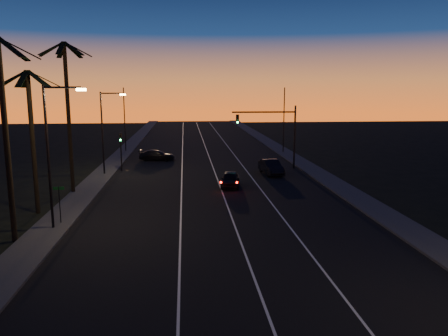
{
  "coord_description": "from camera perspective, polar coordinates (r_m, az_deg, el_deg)",
  "views": [
    {
      "loc": [
        -2.64,
        -7.28,
        8.73
      ],
      "look_at": [
        0.05,
        22.51,
        3.33
      ],
      "focal_mm": 35.0,
      "sensor_mm": 36.0,
      "label": 1
    }
  ],
  "objects": [
    {
      "name": "sidewalk_left",
      "position": [
        39.21,
        -17.66,
        -3.01
      ],
      "size": [
        2.4,
        170.0,
        0.16
      ],
      "primitive_type": "cube",
      "color": "#333230",
      "rests_on": "ground"
    },
    {
      "name": "far_pole_right",
      "position": [
        60.97,
        7.82,
        6.15
      ],
      "size": [
        0.14,
        0.14,
        9.0
      ],
      "primitive_type": "cylinder",
      "color": "black",
      "rests_on": "ground"
    },
    {
      "name": "road",
      "position": [
        38.37,
        -1.09,
        -2.92
      ],
      "size": [
        20.0,
        170.0,
        0.01
      ],
      "primitive_type": "cube",
      "color": "black",
      "rests_on": "ground"
    },
    {
      "name": "far_pole_left",
      "position": [
        62.98,
        -12.85,
        6.12
      ],
      "size": [
        0.14,
        0.14,
        9.0
      ],
      "primitive_type": "cylinder",
      "color": "black",
      "rests_on": "ground"
    },
    {
      "name": "streetlight_left_near",
      "position": [
        28.65,
        -21.49,
        2.68
      ],
      "size": [
        2.55,
        0.26,
        9.0
      ],
      "color": "black",
      "rests_on": "ground"
    },
    {
      "name": "sidewalk_right",
      "position": [
        40.69,
        14.86,
        -2.4
      ],
      "size": [
        2.4,
        170.0,
        0.16
      ],
      "primitive_type": "cube",
      "color": "#333230",
      "rests_on": "ground"
    },
    {
      "name": "signal_post",
      "position": [
        48.11,
        -13.34,
        2.98
      ],
      "size": [
        0.28,
        0.37,
        4.2
      ],
      "color": "black",
      "rests_on": "ground"
    },
    {
      "name": "lead_car",
      "position": [
        39.63,
        0.8,
        -1.47
      ],
      "size": [
        2.2,
        4.65,
        1.36
      ],
      "color": "black",
      "rests_on": "road"
    },
    {
      "name": "palm_far",
      "position": [
        38.5,
        -19.74,
        7.97
      ],
      "size": [
        4.25,
        4.16,
        12.53
      ],
      "color": "black",
      "rests_on": "ground"
    },
    {
      "name": "street_sign",
      "position": [
        30.27,
        -20.7,
        -3.96
      ],
      "size": [
        0.7,
        0.06,
        2.6
      ],
      "color": "black",
      "rests_on": "ground"
    },
    {
      "name": "streetlight_left_far",
      "position": [
        46.13,
        -15.26,
        5.3
      ],
      "size": [
        2.55,
        0.26,
        8.5
      ],
      "color": "black",
      "rests_on": "ground"
    },
    {
      "name": "cross_car",
      "position": [
        55.02,
        -8.76,
        1.66
      ],
      "size": [
        4.68,
        2.57,
        1.29
      ],
      "color": "black",
      "rests_on": "road"
    },
    {
      "name": "lane_stripe_mid",
      "position": [
        38.41,
        -0.34,
        -2.89
      ],
      "size": [
        0.12,
        160.0,
        0.01
      ],
      "primitive_type": "cube",
      "color": "silver",
      "rests_on": "road"
    },
    {
      "name": "lane_stripe_right",
      "position": [
        38.85,
        4.82,
        -2.77
      ],
      "size": [
        0.12,
        160.0,
        0.01
      ],
      "primitive_type": "cube",
      "color": "silver",
      "rests_on": "road"
    },
    {
      "name": "right_car",
      "position": [
        45.7,
        6.16,
        0.13
      ],
      "size": [
        2.1,
        4.73,
        1.51
      ],
      "color": "black",
      "rests_on": "road"
    },
    {
      "name": "signal_mast",
      "position": [
        48.43,
        6.53,
        5.48
      ],
      "size": [
        7.1,
        0.41,
        7.0
      ],
      "color": "black",
      "rests_on": "ground"
    },
    {
      "name": "palm_near",
      "position": [
        27.22,
        -26.76,
        5.65
      ],
      "size": [
        4.25,
        4.16,
        11.53
      ],
      "color": "black",
      "rests_on": "ground"
    },
    {
      "name": "palm_mid",
      "position": [
        33.1,
        -23.85,
        5.07
      ],
      "size": [
        4.25,
        4.16,
        10.03
      ],
      "color": "black",
      "rests_on": "ground"
    },
    {
      "name": "lane_stripe_left",
      "position": [
        38.28,
        -5.57,
        -2.98
      ],
      "size": [
        0.12,
        160.0,
        0.01
      ],
      "primitive_type": "cube",
      "color": "silver",
      "rests_on": "road"
    }
  ]
}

